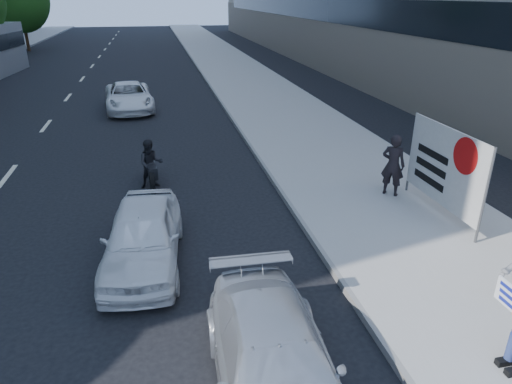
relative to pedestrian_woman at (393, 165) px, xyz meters
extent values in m
plane|color=black|center=(-4.29, -3.89, -1.00)|extent=(160.00, 160.00, 0.00)
cube|color=#9F9C95|center=(-0.29, 16.11, -0.92)|extent=(5.00, 120.00, 0.15)
cylinder|color=#382616|center=(-17.99, 40.11, 0.31)|extent=(0.30, 0.30, 2.62)
cylinder|color=navy|center=(-1.26, -6.14, -0.53)|extent=(0.14, 0.14, 0.46)
cube|color=black|center=(-1.32, -6.14, -0.80)|extent=(0.26, 0.11, 0.10)
cube|color=white|center=(-1.07, -5.69, 0.01)|extent=(0.03, 0.55, 0.40)
imported|color=black|center=(0.00, 0.00, 0.00)|extent=(0.73, 0.71, 1.70)
cylinder|color=#4C4C4C|center=(0.60, -2.85, 0.25)|extent=(0.06, 0.06, 2.20)
cylinder|color=#4C4C4C|center=(0.60, 0.15, 0.25)|extent=(0.06, 0.06, 2.20)
cube|color=beige|center=(0.58, -1.35, 0.40)|extent=(0.04, 3.00, 1.90)
cylinder|color=#A50C0C|center=(0.55, -2.05, 0.90)|extent=(0.01, 0.84, 0.84)
cube|color=black|center=(0.55, -0.85, 0.55)|extent=(0.01, 1.30, 0.18)
cube|color=black|center=(0.55, -0.85, 0.20)|extent=(0.01, 1.30, 0.18)
cube|color=black|center=(0.55, -0.85, -0.15)|extent=(0.01, 1.30, 0.18)
imported|color=#BABDC2|center=(-4.77, -5.89, -0.40)|extent=(1.78, 4.14, 1.19)
imported|color=white|center=(-6.55, -1.89, -0.36)|extent=(1.83, 3.86, 1.28)
imported|color=white|center=(-7.36, 12.38, -0.35)|extent=(2.53, 4.80, 1.29)
cylinder|color=black|center=(-6.36, 1.69, -0.68)|extent=(0.17, 0.65, 0.64)
cylinder|color=black|center=(-6.36, 3.09, -0.68)|extent=(0.17, 0.65, 0.64)
cube|color=black|center=(-6.36, 2.39, -0.45)|extent=(0.35, 1.22, 0.35)
imported|color=black|center=(-6.36, 2.29, -0.29)|extent=(0.73, 0.59, 1.42)
cylinder|color=black|center=(-16.04, 26.29, -0.50)|extent=(0.35, 1.02, 1.00)
cylinder|color=black|center=(-16.04, 27.79, -0.50)|extent=(0.35, 1.02, 1.00)
camera|label=1|loc=(-6.03, -10.43, 4.21)|focal=32.00mm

